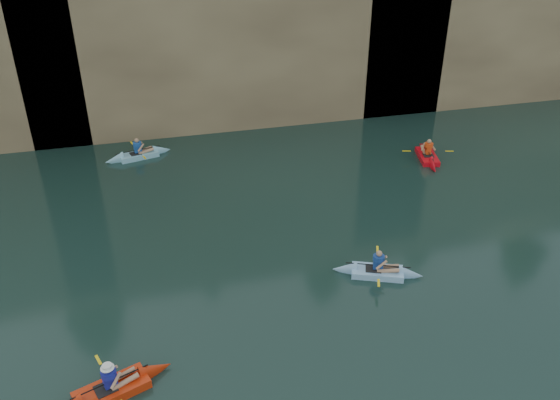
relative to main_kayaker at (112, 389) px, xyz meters
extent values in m
cube|color=tan|center=(6.00, 26.83, 5.83)|extent=(70.00, 16.00, 12.00)
cube|color=#96835B|center=(8.00, 19.43, 5.53)|extent=(24.00, 2.40, 11.40)
cube|color=#96835B|center=(28.00, 19.43, 4.75)|extent=(26.00, 2.40, 9.84)
cube|color=black|center=(2.00, 18.78, 1.43)|extent=(3.50, 1.00, 3.20)
cube|color=black|center=(16.00, 18.78, 2.08)|extent=(5.00, 1.00, 4.50)
cube|color=red|center=(0.00, 0.00, -0.02)|extent=(2.80, 1.68, 0.30)
cone|color=red|center=(1.19, 0.42, -0.02)|extent=(1.16, 1.07, 0.80)
cube|color=black|center=(-0.14, -0.05, 0.10)|extent=(0.68, 0.65, 0.04)
cube|color=#1B2199|center=(0.00, 0.00, 0.40)|extent=(0.40, 0.33, 0.51)
sphere|color=tan|center=(0.00, 0.00, 0.76)|extent=(0.21, 0.21, 0.21)
cylinder|color=black|center=(0.00, 0.00, 0.27)|extent=(2.02, 0.74, 0.04)
cube|color=yellow|center=(-0.32, 0.91, 0.27)|extent=(0.22, 0.42, 0.02)
cylinder|color=white|center=(0.00, 0.00, 0.80)|extent=(0.37, 0.37, 0.10)
cube|color=#8CBFEA|center=(9.13, 3.08, -0.03)|extent=(2.59, 1.70, 0.28)
cone|color=#8CBFEA|center=(10.20, 2.63, -0.03)|extent=(1.10, 1.05, 0.77)
cone|color=#8CBFEA|center=(8.05, 3.54, -0.03)|extent=(1.10, 1.05, 0.77)
cube|color=black|center=(8.99, 3.14, 0.08)|extent=(0.69, 0.66, 0.04)
cube|color=navy|center=(9.13, 3.08, 0.38)|extent=(0.41, 0.34, 0.51)
sphere|color=tan|center=(9.13, 3.08, 0.75)|extent=(0.22, 0.22, 0.22)
cylinder|color=black|center=(9.13, 3.08, 0.25)|extent=(2.10, 0.92, 0.04)
cube|color=yellow|center=(9.53, 4.03, 0.25)|extent=(0.24, 0.42, 0.02)
cube|color=yellow|center=(8.72, 2.13, 0.25)|extent=(0.24, 0.42, 0.02)
cube|color=red|center=(15.82, 11.74, -0.02)|extent=(1.59, 2.95, 0.30)
cone|color=red|center=(16.18, 13.02, -0.02)|extent=(1.06, 1.18, 0.81)
cone|color=red|center=(15.45, 10.46, -0.02)|extent=(1.06, 1.18, 0.81)
cube|color=black|center=(15.78, 11.60, 0.10)|extent=(0.64, 0.67, 0.04)
cube|color=#DD4212|center=(15.82, 11.74, 0.41)|extent=(0.33, 0.42, 0.54)
sphere|color=tan|center=(15.82, 11.74, 0.81)|extent=(0.23, 0.23, 0.23)
cylinder|color=black|center=(15.82, 11.74, 0.27)|extent=(0.69, 2.33, 0.04)
cube|color=yellow|center=(14.75, 12.04, 0.27)|extent=(0.43, 0.19, 0.02)
cube|color=yellow|center=(16.88, 11.44, 0.27)|extent=(0.43, 0.19, 0.02)
cube|color=#83C5DB|center=(1.36, 15.83, -0.02)|extent=(2.82, 1.50, 0.29)
cone|color=#83C5DB|center=(2.58, 16.16, -0.02)|extent=(1.12, 1.02, 0.80)
cone|color=#83C5DB|center=(0.13, 15.51, -0.02)|extent=(1.12, 1.02, 0.80)
cube|color=black|center=(1.21, 15.79, 0.09)|extent=(0.66, 0.63, 0.04)
cube|color=#1C4C9C|center=(1.36, 15.83, 0.41)|extent=(0.41, 0.32, 0.54)
sphere|color=tan|center=(1.36, 15.83, 0.79)|extent=(0.23, 0.23, 0.23)
cylinder|color=black|center=(1.36, 15.83, 0.26)|extent=(2.31, 0.64, 0.04)
cube|color=yellow|center=(1.08, 16.89, 0.26)|extent=(0.18, 0.43, 0.02)
cube|color=yellow|center=(1.64, 14.78, 0.26)|extent=(0.18, 0.43, 0.02)
camera|label=1|loc=(1.62, -11.28, 11.45)|focal=35.00mm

